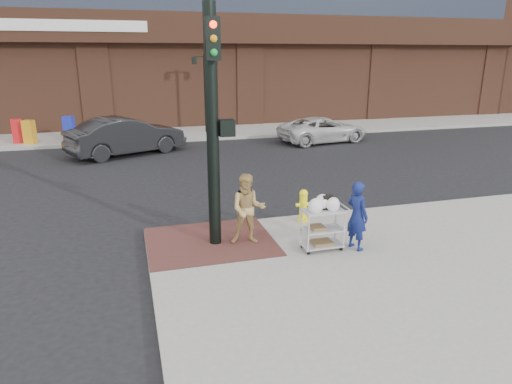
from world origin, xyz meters
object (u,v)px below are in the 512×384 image
object	(u,v)px
utility_cart	(323,225)
sedan_dark	(126,136)
lamp_post	(205,85)
woman_blue	(357,215)
minivan_white	(323,130)
fire_hydrant	(303,205)
traffic_signal_pole	(214,122)
pedestrian_tan	(248,209)

from	to	relation	value
utility_cart	sedan_dark	bearing A→B (deg)	107.98
lamp_post	utility_cart	xyz separation A→B (m)	(-0.37, -16.17, -1.92)
woman_blue	utility_cart	distance (m)	0.76
lamp_post	minivan_white	bearing A→B (deg)	-37.21
woman_blue	sedan_dark	distance (m)	12.87
fire_hydrant	sedan_dark	bearing A→B (deg)	112.05
lamp_post	fire_hydrant	world-z (taller)	lamp_post
minivan_white	fire_hydrant	bearing A→B (deg)	144.21
minivan_white	sedan_dark	bearing A→B (deg)	83.11
woman_blue	fire_hydrant	world-z (taller)	woman_blue
traffic_signal_pole	utility_cart	world-z (taller)	traffic_signal_pole
lamp_post	pedestrian_tan	size ratio (longest dim) A/B	2.54
utility_cart	fire_hydrant	bearing A→B (deg)	81.64
pedestrian_tan	sedan_dark	bearing A→B (deg)	114.85
sedan_dark	minivan_white	size ratio (longest dim) A/B	1.11
fire_hydrant	pedestrian_tan	bearing A→B (deg)	-150.24
traffic_signal_pole	fire_hydrant	distance (m)	3.36
traffic_signal_pole	fire_hydrant	world-z (taller)	traffic_signal_pole
lamp_post	sedan_dark	world-z (taller)	lamp_post
minivan_white	lamp_post	bearing A→B (deg)	43.33
woman_blue	minivan_white	distance (m)	13.33
sedan_dark	utility_cart	distance (m)	12.49
sedan_dark	fire_hydrant	size ratio (longest dim) A/B	5.99
lamp_post	minivan_white	world-z (taller)	lamp_post
woman_blue	fire_hydrant	distance (m)	1.97
traffic_signal_pole	utility_cart	distance (m)	3.14
fire_hydrant	woman_blue	bearing A→B (deg)	-76.12
sedan_dark	fire_hydrant	bearing A→B (deg)	177.29
woman_blue	sedan_dark	world-z (taller)	woman_blue
lamp_post	sedan_dark	bearing A→B (deg)	-134.56
lamp_post	traffic_signal_pole	distance (m)	15.43
traffic_signal_pole	minivan_white	xyz separation A→B (m)	(7.58, 11.35, -2.21)
pedestrian_tan	woman_blue	bearing A→B (deg)	-10.72
traffic_signal_pole	pedestrian_tan	size ratio (longest dim) A/B	3.17
lamp_post	utility_cart	distance (m)	16.29
woman_blue	utility_cart	world-z (taller)	woman_blue
woman_blue	utility_cart	bearing A→B (deg)	60.07
woman_blue	pedestrian_tan	world-z (taller)	pedestrian_tan
woman_blue	pedestrian_tan	xyz separation A→B (m)	(-2.15, 0.92, 0.04)
lamp_post	pedestrian_tan	xyz separation A→B (m)	(-1.80, -15.40, -1.68)
sedan_dark	minivan_white	xyz separation A→B (m)	(9.34, 0.42, -0.20)
utility_cart	fire_hydrant	distance (m)	1.76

